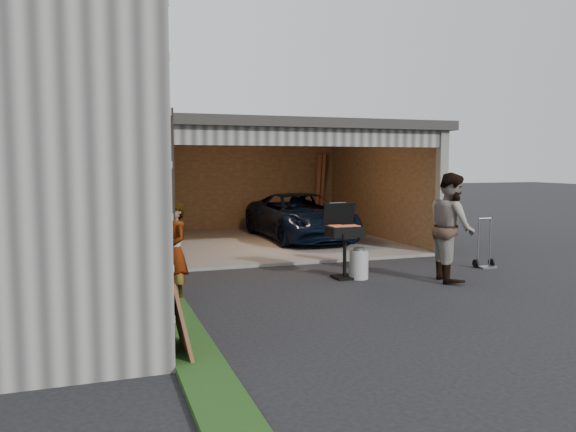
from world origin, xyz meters
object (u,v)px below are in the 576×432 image
object	(u,v)px
woman	(175,251)
minivan	(301,219)
plywood_panel	(179,317)
propane_tank	(359,265)
hand_truck	(485,258)
bbq_grill	(344,234)
man	(451,227)

from	to	relation	value
woman	minivan	bearing A→B (deg)	128.64
woman	plywood_panel	distance (m)	2.48
woman	propane_tank	distance (m)	3.31
propane_tank	hand_truck	size ratio (longest dim) A/B	0.51
woman	plywood_panel	bearing A→B (deg)	-21.69
minivan	hand_truck	size ratio (longest dim) A/B	4.32
bbq_grill	hand_truck	bearing A→B (deg)	0.47
minivan	plywood_panel	bearing A→B (deg)	-119.39
minivan	propane_tank	world-z (taller)	minivan
minivan	plywood_panel	distance (m)	8.74
man	propane_tank	world-z (taller)	man
minivan	propane_tank	xyz separation A→B (m)	(-0.66, -4.70, -0.34)
woman	hand_truck	size ratio (longest dim) A/B	1.50
propane_tank	hand_truck	distance (m)	2.78
man	bbq_grill	size ratio (longest dim) A/B	1.41
bbq_grill	plywood_panel	bearing A→B (deg)	-136.90
minivan	hand_truck	distance (m)	5.04
propane_tank	hand_truck	xyz separation A→B (m)	(2.77, 0.15, -0.06)
woman	hand_truck	xyz separation A→B (m)	(6.00, 0.67, -0.54)
plywood_panel	hand_truck	size ratio (longest dim) A/B	0.88
plywood_panel	hand_truck	xyz separation A→B (m)	(6.30, 3.11, -0.24)
man	hand_truck	size ratio (longest dim) A/B	1.90
minivan	woman	distance (m)	6.51
hand_truck	minivan	bearing A→B (deg)	115.66
propane_tank	plywood_panel	distance (m)	4.61
minivan	man	distance (m)	5.41
plywood_panel	man	bearing A→B (deg)	25.15
woman	bbq_grill	bearing A→B (deg)	87.40
bbq_grill	propane_tank	size ratio (longest dim) A/B	2.66
man	propane_tank	xyz separation A→B (m)	(-1.42, 0.64, -0.68)
woman	man	distance (m)	4.66
bbq_grill	propane_tank	distance (m)	0.60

